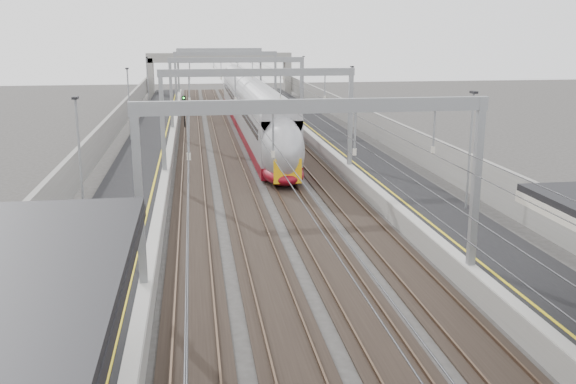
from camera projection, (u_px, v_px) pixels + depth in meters
name	position (u px, v px, depth m)	size (l,w,h in m)	color
platform_left	(142.00, 169.00, 45.41)	(4.00, 120.00, 1.00)	black
platform_right	(362.00, 162.00, 47.68)	(4.00, 120.00, 1.00)	black
tracks	(255.00, 172.00, 46.65)	(11.40, 140.00, 0.20)	black
overhead_line	(246.00, 81.00, 51.53)	(13.00, 140.00, 6.60)	gray
overbridge	(220.00, 63.00, 98.18)	(22.00, 2.20, 6.90)	gray
wall_left	(95.00, 155.00, 44.68)	(0.30, 120.00, 3.20)	gray
wall_right	(404.00, 147.00, 47.87)	(0.30, 120.00, 3.20)	gray
train	(252.00, 112.00, 63.54)	(2.85, 51.97, 4.50)	maroon
signal_green	(184.00, 106.00, 67.32)	(0.32, 0.32, 3.48)	black
signal_red_near	(268.00, 109.00, 64.71)	(0.32, 0.32, 3.48)	black
signal_red_far	(280.00, 101.00, 71.72)	(0.32, 0.32, 3.48)	black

